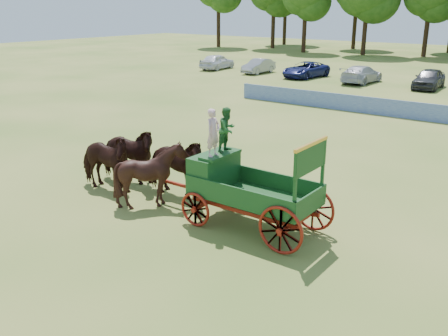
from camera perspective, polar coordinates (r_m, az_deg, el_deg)
ground at (r=15.18m, az=7.35°, el=-7.29°), size 160.00×160.00×0.00m
horse_lead_left at (r=18.45m, az=-13.56°, el=0.67°), size 2.71×1.45×2.20m
horse_lead_right at (r=19.13m, az=-11.05°, el=1.46°), size 2.81×1.75×2.20m
horse_wheel_left at (r=16.74m, az=-8.25°, el=-0.79°), size 2.23×2.04×2.21m
horse_wheel_right at (r=17.49m, az=-5.72°, el=0.14°), size 2.73×1.48×2.20m
farm_dray at (r=15.17m, az=1.26°, el=-0.88°), size 5.99×2.00×3.59m
sponsor_banner at (r=31.55m, az=22.28°, el=5.91°), size 26.00×0.08×1.05m
parked_cars at (r=44.66m, az=20.24°, el=9.68°), size 39.91×6.00×1.62m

